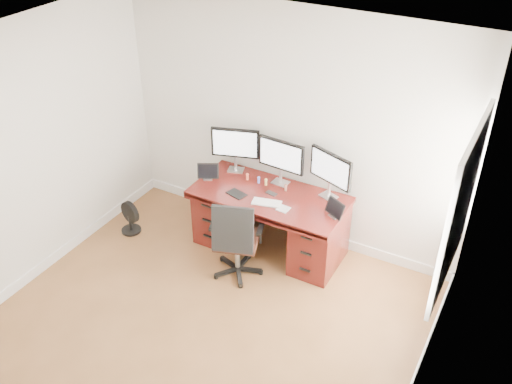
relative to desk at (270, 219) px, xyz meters
The scene contains 19 objects.
ground 1.87m from the desk, 90.00° to the right, with size 4.50×4.50×0.00m, color brown.
back_wall 1.04m from the desk, 90.00° to the left, with size 4.00×0.10×2.70m, color silver.
right_wall 2.80m from the desk, 40.79° to the right, with size 0.10×4.50×2.70m.
desk is the anchor object (origin of this frame).
office_chair 0.60m from the desk, 99.09° to the right, with size 0.66×0.66×0.97m.
floor_fan 1.70m from the desk, 161.89° to the right, with size 0.28×0.23×0.40m.
monitor_left 0.93m from the desk, 157.69° to the left, with size 0.53×0.20×0.53m.
monitor_center 0.72m from the desk, 90.03° to the left, with size 0.55×0.15×0.53m.
monitor_right 0.93m from the desk, 22.32° to the left, with size 0.53×0.23×0.53m.
tablet_left 0.88m from the desk, behind, with size 0.24×0.17×0.19m.
tablet_right 0.89m from the desk, ahead, with size 0.24×0.17×0.19m.
keyboard 0.41m from the desk, 74.08° to the right, with size 0.31×0.13×0.01m, color white.
trackpad 0.49m from the desk, 39.22° to the right, with size 0.12×0.12×0.01m, color #BABDC2.
drawing_tablet 0.51m from the desk, 147.45° to the right, with size 0.21×0.13×0.01m, color black.
phone 0.35m from the desk, 33.26° to the right, with size 0.13×0.06×0.01m, color black.
figurine_orange 0.55m from the desk, 161.58° to the left, with size 0.03×0.03×0.09m.
figurine_blue 0.46m from the desk, 150.65° to the left, with size 0.03×0.03×0.09m.
figurine_yellow 0.43m from the desk, 135.51° to the left, with size 0.03×0.03×0.09m.
figurine_brown 0.43m from the desk, 43.99° to the left, with size 0.03×0.03×0.09m.
Camera 1 is at (2.36, -2.81, 4.12)m, focal length 40.00 mm.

